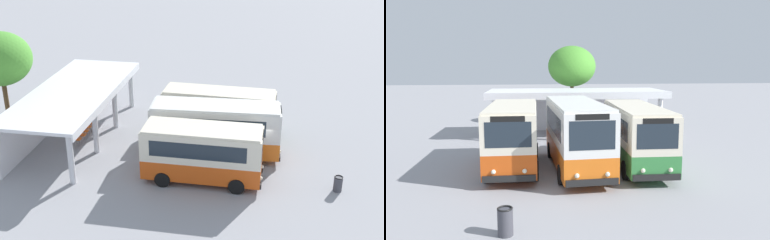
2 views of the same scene
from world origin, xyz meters
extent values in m
plane|color=#939399|center=(0.00, 0.00, 0.00)|extent=(180.00, 180.00, 0.00)
cylinder|color=black|center=(-1.87, 0.50, 0.45)|extent=(0.23, 0.90, 0.90)
cylinder|color=black|center=(-4.12, 0.52, 0.45)|extent=(0.23, 0.90, 0.90)
cylinder|color=black|center=(-1.85, 4.65, 0.45)|extent=(0.23, 0.90, 0.90)
cylinder|color=black|center=(-4.10, 4.66, 0.45)|extent=(0.23, 0.90, 0.90)
cube|color=#D14C14|center=(-2.99, 2.58, 0.94)|extent=(2.39, 6.70, 1.12)
cube|color=beige|center=(-2.99, 2.58, 2.34)|extent=(2.39, 6.70, 1.67)
cube|color=beige|center=(-2.99, 2.58, 3.24)|extent=(2.32, 6.50, 0.12)
cube|color=black|center=(-3.00, -0.79, 0.52)|extent=(2.24, 0.11, 0.28)
cube|color=#1E2833|center=(-3.00, -0.75, 2.39)|extent=(1.93, 0.06, 1.09)
cube|color=black|center=(-3.00, -0.75, 3.06)|extent=(1.41, 0.06, 0.24)
cube|color=#1E2833|center=(-1.82, 2.68, 2.39)|extent=(0.07, 5.35, 0.92)
cube|color=#1E2833|center=(-4.15, 2.69, 2.39)|extent=(0.07, 5.35, 0.92)
sphere|color=#EAEACC|center=(-2.36, -0.78, 0.83)|extent=(0.20, 0.20, 0.20)
sphere|color=#EAEACC|center=(-3.65, -0.78, 0.83)|extent=(0.20, 0.20, 0.20)
cylinder|color=black|center=(1.41, -0.12, 0.45)|extent=(0.27, 0.91, 0.90)
cylinder|color=black|center=(-0.80, -0.23, 0.45)|extent=(0.27, 0.91, 0.90)
cylinder|color=black|center=(1.15, 4.79, 0.45)|extent=(0.27, 0.91, 0.90)
cylinder|color=black|center=(-1.06, 4.67, 0.45)|extent=(0.27, 0.91, 0.90)
cube|color=orange|center=(0.18, 2.28, 0.94)|extent=(2.73, 8.03, 1.11)
cube|color=silver|center=(0.18, 2.28, 2.41)|extent=(2.73, 8.03, 1.83)
cube|color=silver|center=(0.18, 2.28, 3.39)|extent=(2.65, 7.79, 0.12)
cube|color=black|center=(0.39, -1.71, 0.52)|extent=(2.20, 0.22, 0.28)
cube|color=#1E2833|center=(0.39, -1.66, 2.46)|extent=(1.90, 0.15, 1.19)
cube|color=black|center=(0.39, -1.66, 3.21)|extent=(1.39, 0.12, 0.24)
cube|color=#1E2833|center=(1.32, 2.44, 2.46)|extent=(0.38, 6.33, 1.01)
cube|color=#1E2833|center=(-0.98, 2.32, 2.46)|extent=(0.38, 6.33, 1.01)
sphere|color=#EAEACC|center=(1.02, -1.66, 0.83)|extent=(0.20, 0.20, 0.20)
sphere|color=#EAEACC|center=(-0.25, -1.73, 0.83)|extent=(0.20, 0.20, 0.20)
cylinder|color=black|center=(4.31, 0.07, 0.45)|extent=(0.25, 0.91, 0.90)
cylinder|color=black|center=(2.22, 0.13, 0.45)|extent=(0.25, 0.91, 0.90)
cylinder|color=black|center=(4.46, 4.73, 0.45)|extent=(0.25, 0.91, 0.90)
cylinder|color=black|center=(2.37, 4.80, 0.45)|extent=(0.25, 0.91, 0.90)
cube|color=#337F3D|center=(3.34, 2.43, 0.90)|extent=(2.43, 7.59, 1.03)
cube|color=beige|center=(3.34, 2.43, 2.24)|extent=(2.43, 7.59, 1.65)
cube|color=beige|center=(3.34, 2.43, 3.13)|extent=(2.36, 7.36, 0.12)
cube|color=black|center=(3.21, -1.36, 0.52)|extent=(2.08, 0.17, 0.28)
cube|color=#1E2833|center=(3.21, -1.31, 2.29)|extent=(1.80, 0.11, 1.08)
cube|color=black|center=(3.21, -1.31, 2.95)|extent=(1.32, 0.09, 0.24)
cube|color=#1E2833|center=(4.42, 2.50, 2.29)|extent=(0.24, 6.02, 0.91)
cube|color=#1E2833|center=(2.25, 2.57, 2.29)|extent=(0.24, 6.02, 0.91)
sphere|color=#EAEACC|center=(3.82, -1.37, 0.83)|extent=(0.20, 0.20, 0.20)
sphere|color=#EAEACC|center=(2.61, -1.33, 0.83)|extent=(0.20, 0.20, 0.20)
cylinder|color=silver|center=(-4.61, 9.75, 1.60)|extent=(0.36, 0.36, 3.20)
cylinder|color=silver|center=(-0.68, 9.75, 1.60)|extent=(0.36, 0.36, 3.20)
cylinder|color=silver|center=(3.26, 9.75, 1.60)|extent=(0.36, 0.36, 3.20)
cylinder|color=silver|center=(7.19, 9.75, 1.60)|extent=(0.36, 0.36, 3.20)
cube|color=white|center=(1.29, 14.06, 1.60)|extent=(12.60, 0.20, 3.20)
cube|color=white|center=(1.29, 11.81, 3.30)|extent=(13.10, 5.21, 0.20)
cube|color=white|center=(1.29, 9.25, 3.06)|extent=(13.10, 0.10, 0.28)
cylinder|color=slate|center=(0.20, 11.14, 0.22)|extent=(0.03, 0.03, 0.44)
cylinder|color=slate|center=(-0.15, 11.13, 0.22)|extent=(0.03, 0.03, 0.44)
cylinder|color=slate|center=(0.20, 11.49, 0.22)|extent=(0.03, 0.03, 0.44)
cylinder|color=slate|center=(-0.15, 11.48, 0.22)|extent=(0.03, 0.03, 0.44)
cube|color=#D85919|center=(0.02, 11.31, 0.46)|extent=(0.44, 0.44, 0.04)
cube|color=#D85919|center=(0.02, 11.51, 0.66)|extent=(0.44, 0.04, 0.40)
cylinder|color=slate|center=(0.84, 11.06, 0.22)|extent=(0.03, 0.03, 0.44)
cylinder|color=slate|center=(0.49, 11.06, 0.22)|extent=(0.03, 0.03, 0.44)
cylinder|color=slate|center=(0.84, 11.41, 0.22)|extent=(0.03, 0.03, 0.44)
cylinder|color=slate|center=(0.49, 11.41, 0.22)|extent=(0.03, 0.03, 0.44)
cube|color=#D85919|center=(0.67, 11.24, 0.46)|extent=(0.44, 0.44, 0.04)
cube|color=#D85919|center=(0.66, 11.44, 0.66)|extent=(0.44, 0.04, 0.40)
cylinder|color=slate|center=(1.49, 11.11, 0.22)|extent=(0.03, 0.03, 0.44)
cylinder|color=slate|center=(1.13, 11.10, 0.22)|extent=(0.03, 0.03, 0.44)
cylinder|color=slate|center=(1.48, 11.46, 0.22)|extent=(0.03, 0.03, 0.44)
cylinder|color=slate|center=(1.13, 11.46, 0.22)|extent=(0.03, 0.03, 0.44)
cube|color=#D85919|center=(1.31, 11.28, 0.46)|extent=(0.44, 0.44, 0.04)
cube|color=#D85919|center=(1.31, 11.48, 0.66)|extent=(0.44, 0.04, 0.40)
cylinder|color=slate|center=(2.13, 11.17, 0.22)|extent=(0.03, 0.03, 0.44)
cylinder|color=slate|center=(1.78, 11.17, 0.22)|extent=(0.03, 0.03, 0.44)
cylinder|color=slate|center=(2.13, 11.53, 0.22)|extent=(0.03, 0.03, 0.44)
cylinder|color=slate|center=(1.77, 11.52, 0.22)|extent=(0.03, 0.03, 0.44)
cube|color=#D85919|center=(1.95, 11.35, 0.46)|extent=(0.44, 0.44, 0.04)
cube|color=#D85919|center=(1.95, 11.55, 0.66)|extent=(0.44, 0.04, 0.40)
cylinder|color=slate|center=(2.77, 11.09, 0.22)|extent=(0.03, 0.03, 0.44)
cylinder|color=slate|center=(2.42, 11.08, 0.22)|extent=(0.03, 0.03, 0.44)
cylinder|color=slate|center=(2.77, 11.44, 0.22)|extent=(0.03, 0.03, 0.44)
cylinder|color=slate|center=(2.42, 11.43, 0.22)|extent=(0.03, 0.03, 0.44)
cube|color=#D85919|center=(2.59, 11.26, 0.46)|extent=(0.44, 0.44, 0.04)
cube|color=#D85919|center=(2.59, 11.46, 0.66)|extent=(0.44, 0.04, 0.40)
cylinder|color=brown|center=(1.48, 16.89, 1.80)|extent=(0.32, 0.32, 3.60)
ellipsoid|color=#4C9933|center=(1.48, 16.89, 5.19)|extent=(4.22, 4.22, 3.59)
cylinder|color=#3F3F47|center=(-2.87, -4.99, 0.42)|extent=(0.48, 0.48, 0.85)
torus|color=black|center=(-2.87, -4.99, 0.87)|extent=(0.49, 0.49, 0.06)
camera|label=1|loc=(-27.71, -1.19, 14.72)|focal=46.78mm
camera|label=2|loc=(-1.92, -16.02, 5.22)|focal=34.58mm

